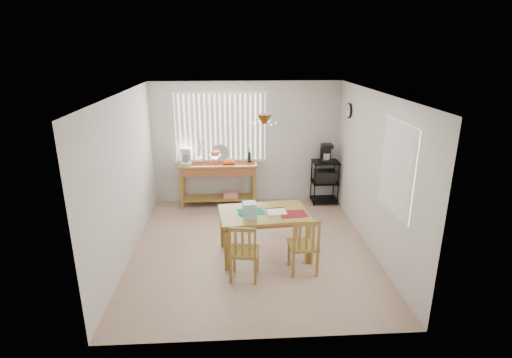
{
  "coord_description": "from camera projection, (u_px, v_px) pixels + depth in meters",
  "views": [
    {
      "loc": [
        -0.3,
        -6.1,
        3.28
      ],
      "look_at": [
        0.1,
        0.55,
        1.05
      ],
      "focal_mm": 28.0,
      "sensor_mm": 36.0,
      "label": 1
    }
  ],
  "objects": [
    {
      "name": "cart_items",
      "position": [
        326.0,
        153.0,
        8.46
      ],
      "size": [
        0.22,
        0.26,
        0.39
      ],
      "color": "black",
      "rests_on": "wire_cart"
    },
    {
      "name": "dining_table",
      "position": [
        264.0,
        217.0,
        6.41
      ],
      "size": [
        1.48,
        1.03,
        0.75
      ],
      "color": "olive",
      "rests_on": "ground"
    },
    {
      "name": "chair_right",
      "position": [
        304.0,
        246.0,
        5.95
      ],
      "size": [
        0.43,
        0.43,
        0.91
      ],
      "color": "olive",
      "rests_on": "ground"
    },
    {
      "name": "ground",
      "position": [
        252.0,
        248.0,
        6.83
      ],
      "size": [
        4.0,
        4.5,
        0.01
      ],
      "primitive_type": "cube",
      "color": "tan"
    },
    {
      "name": "chair_left",
      "position": [
        244.0,
        252.0,
        5.78
      ],
      "size": [
        0.47,
        0.47,
        0.89
      ],
      "color": "olive",
      "rests_on": "ground"
    },
    {
      "name": "sideboard_items",
      "position": [
        205.0,
        157.0,
        8.35
      ],
      "size": [
        1.56,
        0.39,
        0.71
      ],
      "color": "maroon",
      "rests_on": "sideboard"
    },
    {
      "name": "sideboard",
      "position": [
        219.0,
        174.0,
        8.47
      ],
      "size": [
        1.64,
        0.46,
        0.92
      ],
      "color": "olive",
      "rests_on": "ground"
    },
    {
      "name": "room_shell",
      "position": [
        252.0,
        151.0,
        6.31
      ],
      "size": [
        4.2,
        4.7,
        2.7
      ],
      "color": "beige",
      "rests_on": "ground"
    },
    {
      "name": "wire_cart",
      "position": [
        325.0,
        178.0,
        8.63
      ],
      "size": [
        0.55,
        0.44,
        0.94
      ],
      "color": "black",
      "rests_on": "ground"
    },
    {
      "name": "table_items",
      "position": [
        256.0,
        211.0,
        6.22
      ],
      "size": [
        1.11,
        0.48,
        0.24
      ],
      "color": "#167F60",
      "rests_on": "dining_table"
    }
  ]
}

